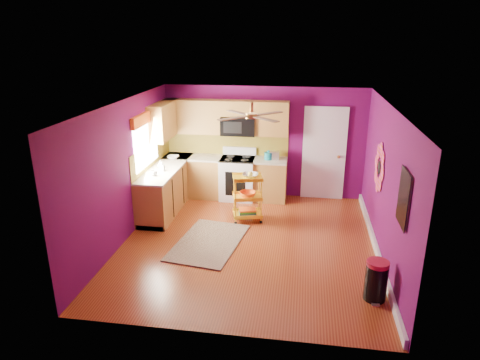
# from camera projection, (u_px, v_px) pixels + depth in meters

# --- Properties ---
(ground) EXTENTS (5.00, 5.00, 0.00)m
(ground) POSITION_uv_depth(u_px,v_px,m) (249.00, 243.00, 7.73)
(ground) COLOR maroon
(ground) RESTS_ON ground
(room_envelope) EXTENTS (4.54, 5.04, 2.52)m
(room_envelope) POSITION_uv_depth(u_px,v_px,m) (251.00, 156.00, 7.19)
(room_envelope) COLOR #580A4A
(room_envelope) RESTS_ON ground
(lower_cabinets) EXTENTS (2.81, 2.31, 0.94)m
(lower_cabinets) POSITION_uv_depth(u_px,v_px,m) (200.00, 183.00, 9.48)
(lower_cabinets) COLOR olive
(lower_cabinets) RESTS_ON ground
(electric_range) EXTENTS (0.76, 0.66, 1.13)m
(electric_range) POSITION_uv_depth(u_px,v_px,m) (238.00, 178.00, 9.68)
(electric_range) COLOR white
(electric_range) RESTS_ON ground
(upper_cabinetry) EXTENTS (2.80, 2.30, 1.26)m
(upper_cabinetry) POSITION_uv_depth(u_px,v_px,m) (206.00, 119.00, 9.35)
(upper_cabinetry) COLOR olive
(upper_cabinetry) RESTS_ON ground
(left_window) EXTENTS (0.08, 1.35, 1.08)m
(left_window) POSITION_uv_depth(u_px,v_px,m) (146.00, 132.00, 8.46)
(left_window) COLOR white
(left_window) RESTS_ON ground
(panel_door) EXTENTS (0.95, 0.11, 2.15)m
(panel_door) POSITION_uv_depth(u_px,v_px,m) (324.00, 155.00, 9.51)
(panel_door) COLOR white
(panel_door) RESTS_ON ground
(right_wall_art) EXTENTS (0.04, 2.74, 1.04)m
(right_wall_art) POSITION_uv_depth(u_px,v_px,m) (389.00, 180.00, 6.63)
(right_wall_art) COLOR black
(right_wall_art) RESTS_ON ground
(ceiling_fan) EXTENTS (1.01, 1.01, 0.26)m
(ceiling_fan) POSITION_uv_depth(u_px,v_px,m) (252.00, 115.00, 7.17)
(ceiling_fan) COLOR #BF8C3F
(ceiling_fan) RESTS_ON ground
(shag_rug) EXTENTS (1.30, 1.87, 0.02)m
(shag_rug) POSITION_uv_depth(u_px,v_px,m) (209.00, 242.00, 7.73)
(shag_rug) COLOR black
(shag_rug) RESTS_ON ground
(rolling_cart) EXTENTS (0.65, 0.54, 1.03)m
(rolling_cart) POSITION_uv_depth(u_px,v_px,m) (248.00, 196.00, 8.50)
(rolling_cart) COLOR yellow
(rolling_cart) RESTS_ON ground
(trash_can) EXTENTS (0.32, 0.34, 0.60)m
(trash_can) POSITION_uv_depth(u_px,v_px,m) (376.00, 280.00, 6.02)
(trash_can) COLOR black
(trash_can) RESTS_ON ground
(teal_kettle) EXTENTS (0.18, 0.18, 0.21)m
(teal_kettle) POSITION_uv_depth(u_px,v_px,m) (268.00, 156.00, 9.43)
(teal_kettle) COLOR #127687
(teal_kettle) RESTS_ON lower_cabinets
(toaster) EXTENTS (0.22, 0.15, 0.18)m
(toaster) POSITION_uv_depth(u_px,v_px,m) (274.00, 155.00, 9.44)
(toaster) COLOR beige
(toaster) RESTS_ON lower_cabinets
(soap_bottle_a) EXTENTS (0.09, 0.09, 0.20)m
(soap_bottle_a) POSITION_uv_depth(u_px,v_px,m) (162.00, 166.00, 8.64)
(soap_bottle_a) COLOR #EA3F72
(soap_bottle_a) RESTS_ON lower_cabinets
(soap_bottle_b) EXTENTS (0.13, 0.13, 0.16)m
(soap_bottle_b) POSITION_uv_depth(u_px,v_px,m) (161.00, 164.00, 8.83)
(soap_bottle_b) COLOR white
(soap_bottle_b) RESTS_ON lower_cabinets
(counter_dish) EXTENTS (0.26, 0.26, 0.06)m
(counter_dish) POSITION_uv_depth(u_px,v_px,m) (173.00, 157.00, 9.51)
(counter_dish) COLOR white
(counter_dish) RESTS_ON lower_cabinets
(counter_cup) EXTENTS (0.13, 0.13, 0.11)m
(counter_cup) POSITION_uv_depth(u_px,v_px,m) (154.00, 173.00, 8.37)
(counter_cup) COLOR white
(counter_cup) RESTS_ON lower_cabinets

